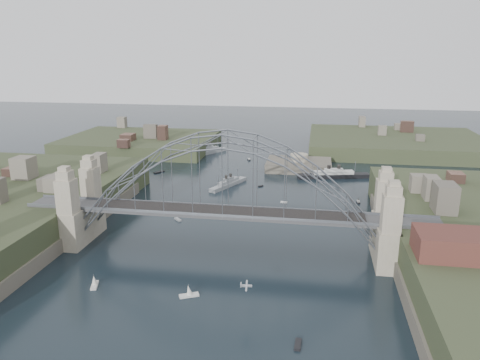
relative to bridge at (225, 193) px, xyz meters
name	(u,v)px	position (x,y,z in m)	size (l,w,h in m)	color
ground	(226,249)	(0.00, 0.00, -12.32)	(500.00, 500.00, 0.00)	black
bridge	(225,193)	(0.00, 0.00, 0.00)	(84.00, 13.80, 24.60)	#48484A
headland_nw	(141,147)	(-55.00, 95.00, -11.82)	(60.00, 45.00, 9.00)	#343D23
headland_ne	(395,148)	(50.00, 110.00, -11.57)	(70.00, 55.00, 9.50)	#343D23
fort_island	(299,170)	(12.00, 70.00, -12.66)	(22.00, 16.00, 9.40)	#595346
finger_pier	(466,348)	(39.00, -28.00, -11.62)	(4.00, 22.00, 1.40)	#48484A
naval_cruiser_near	(228,184)	(-8.17, 45.68, -11.55)	(8.90, 16.12, 5.01)	#969B9E
naval_cruiser_far	(208,151)	(-24.58, 89.07, -11.38)	(11.90, 16.40, 6.07)	#969B9E
ocean_liner	(333,175)	(23.56, 60.67, -11.44)	(23.38, 8.38, 5.71)	black
aeroplane	(245,285)	(7.74, -23.71, -7.24)	(1.87, 3.46, 0.50)	#B5B7BD
small_boat_a	(178,220)	(-14.80, 14.91, -12.17)	(2.30, 2.31, 0.45)	silver
small_boat_b	(284,202)	(9.65, 32.53, -12.17)	(1.83, 0.84, 0.45)	silver
small_boat_c	(189,293)	(-2.43, -19.71, -11.62)	(3.44, 2.41, 2.38)	silver
small_boat_d	(358,202)	(29.47, 35.51, -12.03)	(0.98, 2.02, 1.43)	silver
small_boat_e	(159,172)	(-34.29, 57.82, -12.17)	(3.05, 4.00, 0.45)	silver
small_boat_f	(261,186)	(1.54, 46.82, -12.17)	(1.59, 1.46, 0.45)	silver
small_boat_g	(298,345)	(16.25, -30.28, -12.17)	(0.97, 2.69, 0.45)	silver
small_boat_h	(249,159)	(-7.06, 80.89, -12.04)	(1.58, 2.34, 1.43)	silver
small_boat_i	(358,223)	(28.17, 19.90, -12.17)	(1.48, 2.56, 0.45)	silver
small_boat_j	(94,282)	(-19.71, -19.05, -11.58)	(1.88, 3.25, 2.38)	silver
small_boat_k	(288,149)	(6.12, 103.51, -12.17)	(1.82, 1.60, 0.45)	silver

